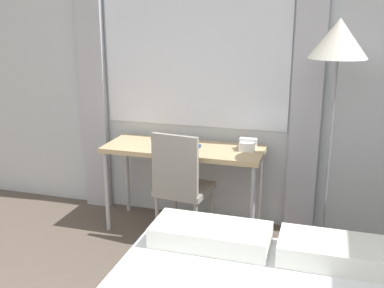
{
  "coord_description": "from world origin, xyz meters",
  "views": [
    {
      "loc": [
        0.82,
        -0.89,
        1.78
      ],
      "look_at": [
        -0.07,
        2.1,
        0.89
      ],
      "focal_mm": 42.0,
      "sensor_mm": 36.0,
      "label": 1
    }
  ],
  "objects_px": {
    "standing_lamp": "(338,50)",
    "telephone": "(248,145)",
    "desk_chair": "(181,182)",
    "book": "(183,147)",
    "desk": "(184,154)"
  },
  "relations": [
    {
      "from": "desk",
      "to": "book",
      "type": "height_order",
      "value": "book"
    },
    {
      "from": "desk_chair",
      "to": "desk",
      "type": "bearing_deg",
      "value": 108.35
    },
    {
      "from": "desk_chair",
      "to": "book",
      "type": "relative_size",
      "value": 3.51
    },
    {
      "from": "standing_lamp",
      "to": "telephone",
      "type": "xyz_separation_m",
      "value": [
        -0.62,
        0.17,
        -0.77
      ]
    },
    {
      "from": "desk_chair",
      "to": "book",
      "type": "distance_m",
      "value": 0.29
    },
    {
      "from": "standing_lamp",
      "to": "desk_chair",
      "type": "bearing_deg",
      "value": -174.04
    },
    {
      "from": "desk",
      "to": "telephone",
      "type": "distance_m",
      "value": 0.54
    },
    {
      "from": "telephone",
      "to": "book",
      "type": "distance_m",
      "value": 0.53
    },
    {
      "from": "desk",
      "to": "telephone",
      "type": "relative_size",
      "value": 8.07
    },
    {
      "from": "standing_lamp",
      "to": "telephone",
      "type": "distance_m",
      "value": 1.01
    },
    {
      "from": "desk_chair",
      "to": "book",
      "type": "bearing_deg",
      "value": 108.52
    },
    {
      "from": "desk",
      "to": "book",
      "type": "relative_size",
      "value": 5.01
    },
    {
      "from": "standing_lamp",
      "to": "telephone",
      "type": "bearing_deg",
      "value": 164.47
    },
    {
      "from": "desk",
      "to": "telephone",
      "type": "xyz_separation_m",
      "value": [
        0.52,
        0.08,
        0.11
      ]
    },
    {
      "from": "desk",
      "to": "standing_lamp",
      "type": "bearing_deg",
      "value": -4.81
    }
  ]
}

